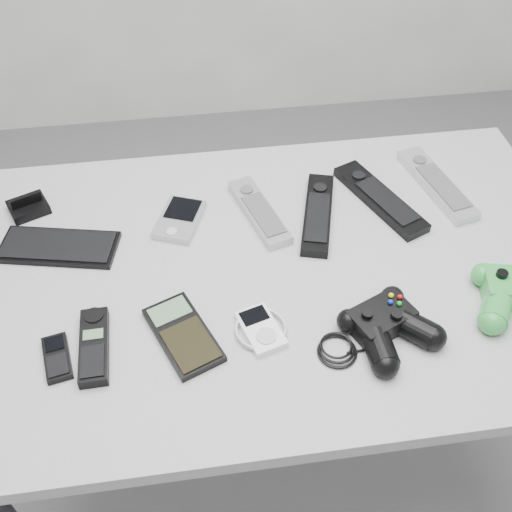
{
  "coord_description": "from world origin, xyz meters",
  "views": [
    {
      "loc": [
        -0.13,
        -0.74,
        1.62
      ],
      "look_at": [
        -0.02,
        0.02,
        0.8
      ],
      "focal_mm": 42.0,
      "sensor_mm": 36.0,
      "label": 1
    }
  ],
  "objects": [
    {
      "name": "floor",
      "position": [
        0.0,
        0.0,
        0.0
      ],
      "size": [
        3.5,
        3.5,
        0.0
      ],
      "primitive_type": "plane",
      "color": "slate",
      "rests_on": "ground"
    },
    {
      "name": "desk",
      "position": [
        0.04,
        0.01,
        0.71
      ],
      "size": [
        1.17,
        0.75,
        0.78
      ],
      "color": "#969698",
      "rests_on": "floor"
    },
    {
      "name": "pda_keyboard",
      "position": [
        -0.4,
        0.11,
        0.79
      ],
      "size": [
        0.24,
        0.14,
        0.01
      ],
      "primitive_type": "cube",
      "rotation": [
        0.0,
        0.0,
        -0.22
      ],
      "color": "black",
      "rests_on": "desk"
    },
    {
      "name": "dock_bracket",
      "position": [
        -0.47,
        0.24,
        0.8
      ],
      "size": [
        0.1,
        0.09,
        0.04
      ],
      "primitive_type": "cube",
      "rotation": [
        0.0,
        0.0,
        0.41
      ],
      "color": "black",
      "rests_on": "desk"
    },
    {
      "name": "pda",
      "position": [
        -0.16,
        0.16,
        0.79
      ],
      "size": [
        0.12,
        0.14,
        0.02
      ],
      "primitive_type": "cube",
      "rotation": [
        0.0,
        0.0,
        -0.38
      ],
      "color": "#AAABB1",
      "rests_on": "desk"
    },
    {
      "name": "remote_silver_a",
      "position": [
        0.0,
        0.16,
        0.79
      ],
      "size": [
        0.11,
        0.21,
        0.02
      ],
      "primitive_type": "cube",
      "rotation": [
        0.0,
        0.0,
        0.29
      ],
      "color": "#AAABB1",
      "rests_on": "desk"
    },
    {
      "name": "remote_black_a",
      "position": [
        0.12,
        0.13,
        0.79
      ],
      "size": [
        0.11,
        0.24,
        0.02
      ],
      "primitive_type": "cube",
      "rotation": [
        0.0,
        0.0,
        -0.27
      ],
      "color": "black",
      "rests_on": "desk"
    },
    {
      "name": "remote_black_b",
      "position": [
        0.26,
        0.16,
        0.79
      ],
      "size": [
        0.15,
        0.25,
        0.02
      ],
      "primitive_type": "cube",
      "rotation": [
        0.0,
        0.0,
        0.4
      ],
      "color": "black",
      "rests_on": "desk"
    },
    {
      "name": "remote_silver_b",
      "position": [
        0.39,
        0.19,
        0.8
      ],
      "size": [
        0.11,
        0.25,
        0.02
      ],
      "primitive_type": "cube",
      "rotation": [
        0.0,
        0.0,
        0.21
      ],
      "color": "#B4B4BB",
      "rests_on": "desk"
    },
    {
      "name": "mobile_phone",
      "position": [
        -0.38,
        -0.15,
        0.79
      ],
      "size": [
        0.06,
        0.1,
        0.02
      ],
      "primitive_type": "cube",
      "rotation": [
        0.0,
        0.0,
        0.21
      ],
      "color": "black",
      "rests_on": "desk"
    },
    {
      "name": "cordless_handset",
      "position": [
        -0.32,
        -0.13,
        0.79
      ],
      "size": [
        0.05,
        0.15,
        0.02
      ],
      "primitive_type": "cube",
      "rotation": [
        0.0,
        0.0,
        0.03
      ],
      "color": "black",
      "rests_on": "desk"
    },
    {
      "name": "calculator",
      "position": [
        -0.17,
        -0.13,
        0.79
      ],
      "size": [
        0.14,
        0.18,
        0.02
      ],
      "primitive_type": "cube",
      "rotation": [
        0.0,
        0.0,
        0.4
      ],
      "color": "black",
      "rests_on": "desk"
    },
    {
      "name": "mp3_player",
      "position": [
        -0.04,
        -0.14,
        0.79
      ],
      "size": [
        0.11,
        0.12,
        0.02
      ],
      "primitive_type": "cube",
      "rotation": [
        0.0,
        0.0,
        0.29
      ],
      "color": "white",
      "rests_on": "desk"
    },
    {
      "name": "controller_black",
      "position": [
        0.18,
        -0.17,
        0.81
      ],
      "size": [
        0.3,
        0.25,
        0.05
      ],
      "primitive_type": null,
      "rotation": [
        0.0,
        0.0,
        0.42
      ],
      "color": "black",
      "rests_on": "desk"
    }
  ]
}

